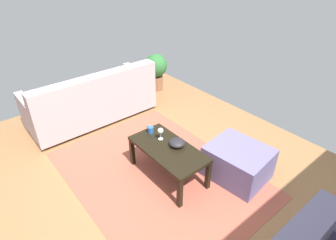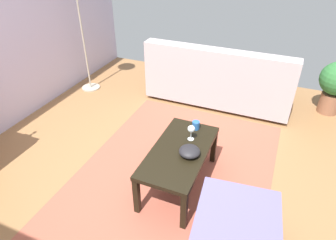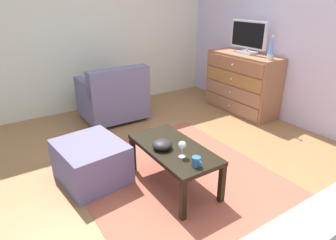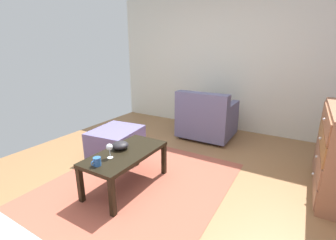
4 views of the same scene
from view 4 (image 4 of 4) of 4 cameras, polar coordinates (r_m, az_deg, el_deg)
The scene contains 9 objects.
ground_plane at distance 2.79m, azimuth -3.70°, elevation -16.81°, with size 5.64×4.69×0.05m, color olive.
wall_plain_left at distance 4.68m, azimuth 14.58°, elevation 14.66°, with size 0.12×4.69×2.75m, color silver.
area_rug at distance 2.74m, azimuth -9.79°, elevation -16.93°, with size 2.60×1.90×0.01m, color #9F4F3C.
coffee_table at distance 2.68m, azimuth -10.29°, elevation -8.74°, with size 0.98×0.50×0.43m.
wine_glass at distance 2.51m, azimuth -14.10°, elevation -6.53°, with size 0.07×0.07×0.16m.
mug at distance 2.41m, azimuth -16.96°, elevation -9.68°, with size 0.11×0.08×0.08m.
bowl_decorative at distance 2.73m, azimuth -11.61°, elevation -6.04°, with size 0.19×0.19×0.09m, color black.
armchair at distance 4.15m, azimuth 9.36°, elevation 0.38°, with size 0.80×0.89×0.84m.
ottoman at distance 3.52m, azimuth -12.50°, elevation -5.43°, with size 0.70×0.60×0.41m, color slate.
Camera 4 is at (1.90, 1.32, 1.52)m, focal length 24.99 mm.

